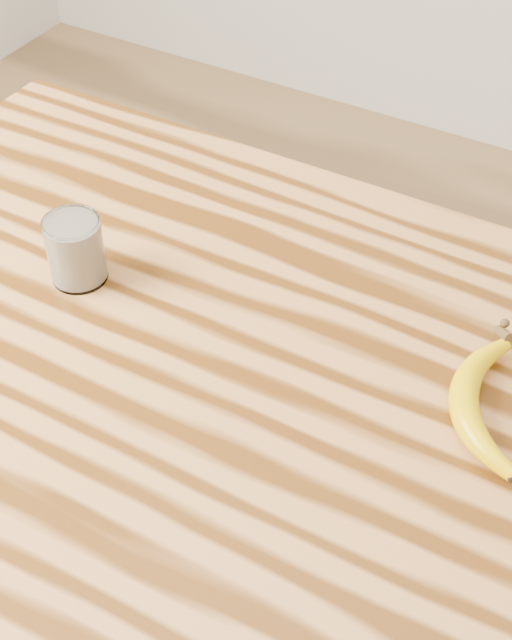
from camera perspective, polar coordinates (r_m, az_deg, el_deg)
The scene contains 3 objects.
table at distance 1.11m, azimuth -2.04°, elevation -7.38°, with size 1.20×0.80×0.90m.
smoothie_glass at distance 1.11m, azimuth -11.48°, elevation 4.43°, with size 0.07×0.07×0.09m.
banana at distance 0.97m, azimuth 13.09°, elevation -5.04°, with size 0.10×0.27×0.03m, color #E5B500, non-canonical shape.
Camera 1 is at (0.37, -0.58, 1.64)m, focal length 50.00 mm.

